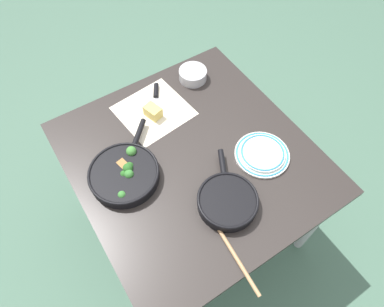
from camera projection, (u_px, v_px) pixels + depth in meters
ground_plane at (192, 219)px, 2.10m from camera, size 14.00×14.00×0.00m
dining_table_red at (192, 165)px, 1.56m from camera, size 1.06×1.00×0.72m
skillet_broccoli at (125, 173)px, 1.42m from camera, size 0.36×0.36×0.07m
skillet_eggs at (227, 201)px, 1.35m from camera, size 0.34×0.25×0.06m
wooden_spoon at (224, 238)px, 1.29m from camera, size 0.39×0.06×0.02m
parchment_sheet at (154, 111)px, 1.64m from camera, size 0.33×0.34×0.00m
grater_knife at (156, 97)px, 1.67m from camera, size 0.21×0.14×0.02m
cheese_block at (153, 112)px, 1.60m from camera, size 0.09×0.07×0.06m
dinner_plate_stack at (262, 154)px, 1.49m from camera, size 0.24×0.24×0.03m
prep_bowl_steel at (193, 75)px, 1.73m from camera, size 0.14×0.14×0.05m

